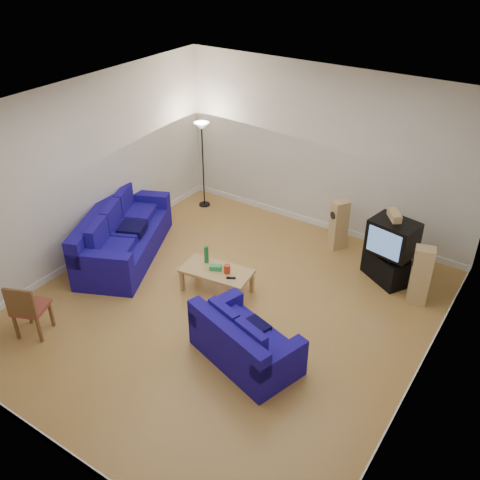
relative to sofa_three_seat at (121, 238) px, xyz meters
The scene contains 16 objects.
room 2.79m from the sofa_three_seat, ahead, with size 6.01×6.51×3.21m.
sofa_three_seat is the anchor object (origin of this frame).
sofa_loveseat 3.51m from the sofa_three_seat, 17.46° to the right, with size 1.73×1.28×0.78m.
coffee_table 2.10m from the sofa_three_seat, ahead, with size 1.22×0.72×0.42m.
bottle 1.85m from the sofa_three_seat, ahead, with size 0.07×0.07×0.32m, color #197233.
tissue_box 2.08m from the sofa_three_seat, ahead, with size 0.20×0.11×0.08m, color green.
red_canister 2.29m from the sofa_three_seat, ahead, with size 0.11×0.11×0.15m, color red.
remote 2.43m from the sofa_three_seat, ahead, with size 0.15×0.05×0.02m, color black.
tv_stand 4.74m from the sofa_three_seat, 24.43° to the left, with size 0.81×0.45×0.50m, color black.
av_receiver 4.79m from the sofa_three_seat, 23.95° to the left, with size 0.40×0.33×0.09m, color black.
television 4.77m from the sofa_three_seat, 23.64° to the left, with size 0.83×0.68×0.57m.
centre_speaker 4.81m from the sofa_three_seat, 24.89° to the left, with size 0.36×0.14×0.13m, color tan.
speaker_left 4.01m from the sofa_three_seat, 37.43° to the left, with size 0.34×0.36×0.97m.
speaker_right 5.22m from the sofa_three_seat, 18.02° to the left, with size 0.36×0.31×1.02m.
floor_lamp 2.70m from the sofa_three_seat, 88.54° to the left, with size 0.32×0.32×1.85m.
dining_chair 2.40m from the sofa_three_seat, 79.02° to the right, with size 0.59×0.59×0.94m.
Camera 1 is at (3.89, -5.46, 5.39)m, focal length 40.00 mm.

